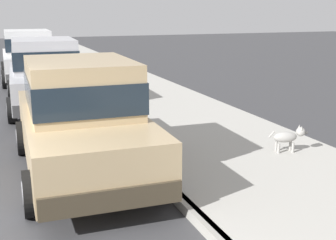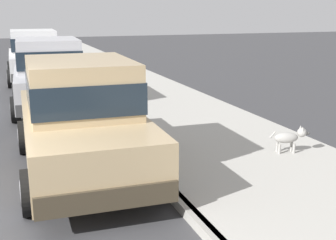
{
  "view_description": "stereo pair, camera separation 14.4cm",
  "coord_description": "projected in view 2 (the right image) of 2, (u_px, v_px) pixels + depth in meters",
  "views": [
    {
      "loc": [
        0.93,
        -5.06,
        2.7
      ],
      "look_at": [
        3.6,
        1.89,
        0.85
      ],
      "focal_mm": 48.16,
      "sensor_mm": 36.0,
      "label": 1
    },
    {
      "loc": [
        1.06,
        -5.11,
        2.7
      ],
      "look_at": [
        3.6,
        1.89,
        0.85
      ],
      "focal_mm": 48.16,
      "sensor_mm": 36.0,
      "label": 2
    }
  ],
  "objects": [
    {
      "name": "curb",
      "position": [
        188.0,
        211.0,
        6.01
      ],
      "size": [
        0.16,
        64.0,
        0.14
      ],
      "primitive_type": "cube",
      "color": "gray",
      "rests_on": "ground"
    },
    {
      "name": "car_tan_sedan",
      "position": [
        81.0,
        117.0,
        7.35
      ],
      "size": [
        2.12,
        4.64,
        1.92
      ],
      "color": "tan",
      "rests_on": "ground"
    },
    {
      "name": "car_white_sedan",
      "position": [
        34.0,
        55.0,
        17.05
      ],
      "size": [
        2.1,
        4.63,
        1.92
      ],
      "color": "white",
      "rests_on": "ground"
    },
    {
      "name": "car_silver_sedan",
      "position": [
        49.0,
        73.0,
        12.27
      ],
      "size": [
        2.16,
        4.67,
        1.92
      ],
      "color": "#BCBCC1",
      "rests_on": "ground"
    },
    {
      "name": "dog_grey",
      "position": [
        290.0,
        137.0,
        8.18
      ],
      "size": [
        0.75,
        0.3,
        0.49
      ],
      "color": "#999691",
      "rests_on": "sidewalk"
    },
    {
      "name": "sidewalk",
      "position": [
        301.0,
        193.0,
        6.6
      ],
      "size": [
        3.6,
        64.0,
        0.14
      ],
      "primitive_type": "cube",
      "color": "#A8A59E",
      "rests_on": "ground"
    }
  ]
}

